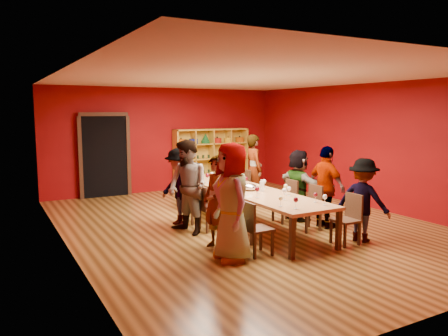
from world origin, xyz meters
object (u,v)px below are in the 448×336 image
at_px(person_right_0, 363,200).
at_px(person_right_2, 298,185).
at_px(shelving_unit, 211,156).
at_px(chair_person_left_1, 234,217).
at_px(chair_person_left_3, 193,200).
at_px(person_left_1, 216,202).
at_px(person_left_2, 188,187).
at_px(person_left_0, 232,202).
at_px(chair_person_right_0, 349,216).
at_px(wine_bottle, 217,171).
at_px(person_right_4, 254,169).
at_px(chair_person_right_2, 288,198).
at_px(chair_person_left_2, 207,206).
at_px(chair_person_left_0, 254,226).
at_px(spittoon_bowl, 250,187).
at_px(chair_person_right_4, 242,185).
at_px(tasting_table, 246,191).
at_px(person_right_1, 326,187).
at_px(chair_person_right_1, 311,205).
at_px(person_left_3, 179,187).

distance_m(person_right_0, person_right_2, 1.78).
height_order(shelving_unit, chair_person_left_1, shelving_unit).
bearing_deg(person_right_0, chair_person_left_3, 16.37).
height_order(person_left_1, person_left_2, person_left_2).
height_order(person_left_0, person_left_2, person_left_0).
distance_m(chair_person_right_0, wine_bottle, 3.81).
bearing_deg(person_right_0, person_right_4, -23.07).
height_order(chair_person_right_2, wine_bottle, wine_bottle).
bearing_deg(chair_person_left_2, chair_person_left_3, 90.00).
relative_size(chair_person_left_0, spittoon_bowl, 3.23).
xyz_separation_m(chair_person_left_1, chair_person_right_4, (1.82, 2.74, 0.00)).
relative_size(tasting_table, chair_person_right_4, 5.06).
distance_m(chair_person_left_1, person_right_1, 2.22).
relative_size(person_right_0, chair_person_right_1, 1.69).
relative_size(person_left_2, spittoon_bowl, 6.55).
height_order(shelving_unit, chair_person_left_0, shelving_unit).
bearing_deg(person_left_2, person_right_4, 108.35).
xyz_separation_m(chair_person_left_0, person_right_4, (2.16, 3.37, 0.38)).
xyz_separation_m(chair_person_left_3, person_right_0, (2.15, -2.63, 0.26)).
bearing_deg(tasting_table, person_right_0, -57.95).
bearing_deg(shelving_unit, chair_person_left_0, -110.95).
relative_size(chair_person_left_2, chair_person_right_4, 1.00).
height_order(tasting_table, person_left_3, person_left_3).
xyz_separation_m(chair_person_left_3, person_right_4, (2.16, 1.01, 0.38)).
bearing_deg(wine_bottle, person_left_1, -118.19).
height_order(chair_person_left_0, chair_person_left_1, same).
bearing_deg(person_right_1, chair_person_right_4, 5.71).
height_order(person_left_0, person_right_4, person_left_0).
bearing_deg(person_right_2, chair_person_right_1, 159.75).
height_order(tasting_table, chair_person_left_3, chair_person_left_3).
distance_m(person_right_1, person_right_2, 0.77).
relative_size(person_right_0, spittoon_bowl, 5.46).
bearing_deg(chair_person_left_3, chair_person_left_0, -90.00).
relative_size(person_left_0, spittoon_bowl, 6.75).
height_order(chair_person_left_1, chair_person_left_3, same).
xyz_separation_m(chair_person_left_2, chair_person_right_1, (1.82, -0.93, 0.00)).
xyz_separation_m(chair_person_right_0, person_right_0, (0.33, 0.00, 0.26)).
bearing_deg(person_left_2, chair_person_left_1, 6.51).
relative_size(chair_person_left_3, person_right_0, 0.59).
xyz_separation_m(shelving_unit, chair_person_right_4, (-0.49, -2.66, -0.49)).
xyz_separation_m(person_left_1, chair_person_right_4, (2.17, 2.74, -0.31)).
relative_size(shelving_unit, chair_person_right_4, 2.70).
height_order(person_left_3, person_right_4, person_right_4).
bearing_deg(person_left_0, chair_person_right_4, 154.10).
bearing_deg(person_left_3, wine_bottle, 111.80).
distance_m(person_left_1, chair_person_right_0, 2.37).
xyz_separation_m(tasting_table, chair_person_right_2, (0.91, -0.20, -0.20)).
distance_m(chair_person_left_3, person_right_2, 2.28).
relative_size(chair_person_left_0, chair_person_right_2, 1.00).
relative_size(chair_person_left_3, chair_person_right_2, 1.00).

